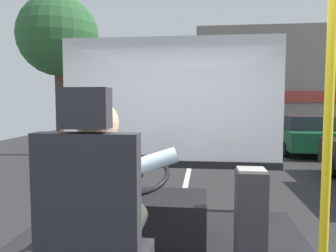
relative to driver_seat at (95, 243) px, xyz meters
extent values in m
cube|color=#2B2B2B|center=(0.14, 9.32, -1.19)|extent=(18.00, 44.00, 0.05)
cube|color=silver|center=(0.14, 9.32, -1.16)|extent=(0.12, 39.60, 0.00)
cube|color=#28282D|center=(0.00, -0.10, 0.22)|extent=(0.48, 0.10, 0.66)
cube|color=#28282D|center=(0.00, -0.10, 0.66)|extent=(0.22, 0.10, 0.18)
cylinder|color=#332D28|center=(0.09, 0.24, -0.03)|extent=(0.17, 0.49, 0.17)
cylinder|color=#332D28|center=(-0.09, 0.24, -0.03)|extent=(0.17, 0.49, 0.17)
cylinder|color=silver|center=(0.00, 0.06, 0.19)|extent=(0.36, 0.36, 0.60)
cube|color=black|center=(0.00, 0.25, 0.26)|extent=(0.06, 0.01, 0.37)
sphere|color=tan|center=(0.00, 0.06, 0.59)|extent=(0.21, 0.21, 0.21)
cylinder|color=silver|center=(0.12, 0.31, 0.31)|extent=(0.54, 0.20, 0.23)
cylinder|color=silver|center=(-0.12, 0.31, 0.31)|extent=(0.54, 0.20, 0.23)
cube|color=black|center=(0.00, 1.26, -0.34)|extent=(1.10, 0.56, 0.40)
cylinder|color=black|center=(0.00, 0.91, -0.04)|extent=(0.07, 0.20, 0.39)
torus|color=black|center=(0.00, 0.84, 0.15)|extent=(0.55, 0.53, 0.22)
cylinder|color=black|center=(0.00, 0.84, 0.15)|extent=(0.15, 0.15, 0.08)
cylinder|color=yellow|center=(1.12, 0.16, 0.47)|extent=(0.04, 0.04, 2.02)
cube|color=#333338|center=(0.88, 0.98, -0.19)|extent=(0.23, 0.21, 0.70)
cube|color=#9E9993|center=(0.88, 0.98, 0.17)|extent=(0.21, 0.19, 0.02)
cube|color=silver|center=(0.14, 2.14, 0.71)|extent=(2.50, 0.01, 1.40)
cube|color=black|center=(0.14, 2.14, -0.03)|extent=(2.50, 0.08, 0.08)
cylinder|color=#4C3828|center=(-4.32, 8.88, 0.41)|extent=(0.29, 0.29, 3.14)
sphere|color=#29572D|center=(-4.32, 8.88, 2.84)|extent=(2.65, 2.65, 2.65)
cube|color=gray|center=(6.78, 18.96, 1.85)|extent=(13.40, 4.29, 6.02)
cube|color=#9E332D|center=(6.78, 16.76, 0.91)|extent=(12.86, 0.12, 0.60)
cylinder|color=black|center=(3.62, 6.54, -0.90)|extent=(0.14, 0.52, 0.52)
cube|color=#195633|center=(4.09, 10.72, -0.61)|extent=(1.83, 4.39, 0.61)
cube|color=#282D33|center=(4.09, 10.46, -0.06)|extent=(1.50, 2.41, 0.47)
cylinder|color=black|center=(4.96, 12.08, -0.91)|extent=(0.14, 0.50, 0.50)
cylinder|color=black|center=(3.22, 12.08, -0.91)|extent=(0.14, 0.50, 0.50)
cylinder|color=black|center=(3.22, 9.36, -0.91)|extent=(0.14, 0.50, 0.50)
camera|label=1|loc=(0.52, -1.45, 0.69)|focal=34.09mm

